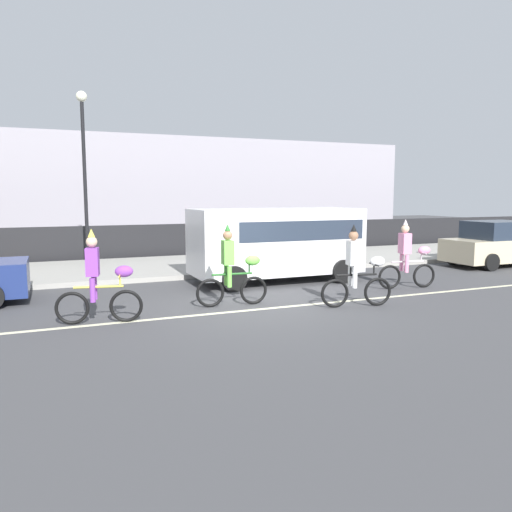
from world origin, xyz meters
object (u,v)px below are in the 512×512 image
at_px(parked_van_white, 278,239).
at_px(parade_cyclist_purple, 99,282).
at_px(parade_cyclist_zebra, 357,271).
at_px(parade_cyclist_pink, 408,258).
at_px(parked_car_beige, 498,245).
at_px(street_lamp_post, 84,153).
at_px(parade_cyclist_lime, 233,270).

bearing_deg(parked_van_white, parade_cyclist_purple, -150.24).
xyz_separation_m(parade_cyclist_zebra, parade_cyclist_pink, (2.61, 1.41, 0.00)).
relative_size(parade_cyclist_purple, parked_van_white, 0.38).
distance_m(parade_cyclist_zebra, parked_car_beige, 9.36).
height_order(parade_cyclist_purple, parade_cyclist_pink, same).
bearing_deg(parade_cyclist_zebra, parked_van_white, 93.54).
bearing_deg(parked_van_white, parked_car_beige, -0.53).
distance_m(parade_cyclist_zebra, street_lamp_post, 10.43).
distance_m(parade_cyclist_lime, street_lamp_post, 8.29).
relative_size(parade_cyclist_lime, parade_cyclist_zebra, 1.00).
bearing_deg(parked_car_beige, parade_cyclist_purple, -168.05).
height_order(parked_car_beige, street_lamp_post, street_lamp_post).
height_order(parade_cyclist_pink, parked_car_beige, parade_cyclist_pink).
xyz_separation_m(parade_cyclist_zebra, parked_van_white, (-0.24, 3.81, 0.44)).
distance_m(parade_cyclist_purple, parked_van_white, 6.25).
relative_size(parade_cyclist_purple, parade_cyclist_pink, 1.00).
relative_size(parade_cyclist_zebra, parked_van_white, 0.38).
height_order(parade_cyclist_zebra, parked_car_beige, parade_cyclist_zebra).
height_order(parade_cyclist_purple, parade_cyclist_lime, same).
bearing_deg(parade_cyclist_zebra, street_lamp_post, 122.47).
distance_m(parade_cyclist_pink, parked_car_beige, 6.41).
height_order(parked_van_white, street_lamp_post, street_lamp_post).
relative_size(parade_cyclist_lime, street_lamp_post, 0.33).
distance_m(parade_cyclist_pink, parked_van_white, 3.74).
height_order(parade_cyclist_zebra, parade_cyclist_pink, same).
relative_size(parade_cyclist_pink, street_lamp_post, 0.33).
bearing_deg(parade_cyclist_zebra, parade_cyclist_lime, 155.28).
bearing_deg(parked_van_white, parade_cyclist_lime, -132.62).
bearing_deg(parade_cyclist_lime, parade_cyclist_pink, 2.20).
bearing_deg(parade_cyclist_purple, parade_cyclist_pink, 4.84).
relative_size(parade_cyclist_pink, parked_car_beige, 0.47).
xyz_separation_m(parade_cyclist_purple, parade_cyclist_zebra, (5.65, -0.71, 0.00)).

